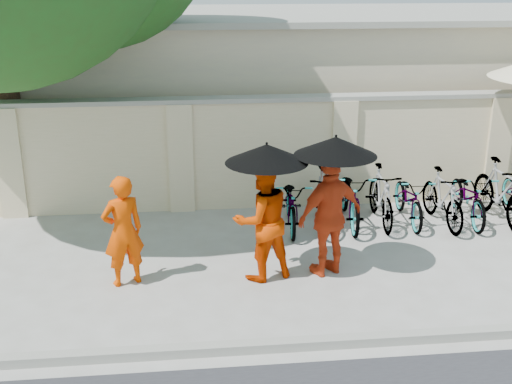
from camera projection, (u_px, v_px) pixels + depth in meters
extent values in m
plane|color=#A9A8A4|center=(253.00, 284.00, 9.16)|extent=(80.00, 80.00, 0.00)
cube|color=gray|center=(268.00, 346.00, 7.54)|extent=(40.00, 0.16, 0.12)
cube|color=beige|center=(289.00, 154.00, 11.93)|extent=(20.00, 0.30, 2.00)
cube|color=#B9AB94|center=(306.00, 85.00, 15.40)|extent=(14.00, 6.00, 3.20)
cylinder|color=brown|center=(2.00, 88.00, 11.67)|extent=(0.60, 0.60, 4.40)
imported|color=#E24000|center=(123.00, 231.00, 8.91)|extent=(0.69, 0.59, 1.61)
imported|color=#D43700|center=(262.00, 220.00, 9.07)|extent=(1.04, 0.93, 1.78)
cylinder|color=black|center=(266.00, 184.00, 8.81)|extent=(0.02, 0.02, 0.88)
cone|color=black|center=(267.00, 154.00, 8.67)|extent=(1.14, 1.14, 0.26)
imported|color=red|center=(330.00, 216.00, 9.19)|extent=(1.14, 0.83, 1.80)
cylinder|color=black|center=(334.00, 179.00, 8.93)|extent=(0.02, 0.02, 0.94)
cone|color=black|center=(336.00, 146.00, 8.77)|extent=(1.15, 1.15, 0.26)
imported|color=gray|center=(292.00, 203.00, 11.01)|extent=(0.75, 1.76, 0.90)
imported|color=gray|center=(322.00, 199.00, 11.03)|extent=(0.70, 1.74, 1.02)
imported|color=gray|center=(351.00, 197.00, 11.17)|extent=(0.82, 1.93, 0.99)
imported|color=gray|center=(381.00, 196.00, 11.17)|extent=(0.57, 1.71, 1.01)
imported|color=gray|center=(409.00, 198.00, 11.27)|extent=(0.67, 1.68, 0.87)
imported|color=gray|center=(443.00, 198.00, 11.13)|extent=(0.55, 1.64, 0.97)
imported|color=gray|center=(469.00, 196.00, 11.30)|extent=(0.74, 1.78, 0.91)
imported|color=gray|center=(501.00, 193.00, 11.20)|extent=(0.65, 1.88, 1.11)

